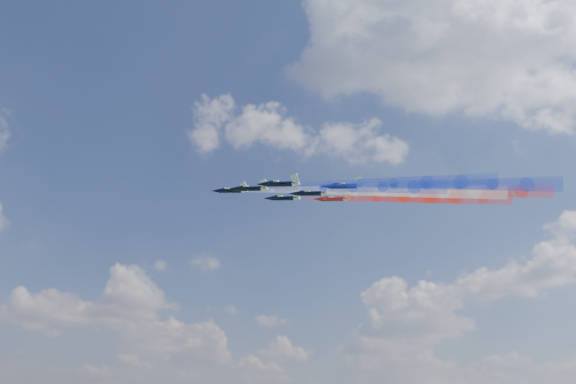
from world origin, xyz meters
TOP-DOWN VIEW (x-y plane):
  - jet_lead at (-22.38, 21.15)m, footprint 12.63×13.37m
  - trail_lead at (-9.64, -0.01)m, footprint 24.08×36.84m
  - jet_inner_left at (-26.03, 7.44)m, footprint 12.63×13.37m
  - trail_inner_left at (-13.29, -13.72)m, footprint 24.08×36.84m
  - jet_inner_right at (-9.07, 17.11)m, footprint 12.63×13.37m
  - trail_inner_right at (3.67, -4.04)m, footprint 24.08×36.84m
  - jet_outer_left at (-27.84, -6.52)m, footprint 12.63×13.37m
  - trail_outer_left at (-15.10, -27.68)m, footprint 24.08×36.84m
  - jet_center_third at (-12.10, 2.65)m, footprint 12.63×13.37m
  - trail_center_third at (0.65, -18.51)m, footprint 24.08×36.84m
  - jet_outer_right at (3.65, 12.41)m, footprint 12.63×13.37m
  - trail_outer_right at (16.40, -8.75)m, footprint 24.08×36.84m
  - jet_rear_left at (-14.20, -11.81)m, footprint 12.63×13.37m
  - trail_rear_left at (-1.46, -32.97)m, footprint 24.08×36.84m
  - jet_rear_right at (-0.47, -1.21)m, footprint 12.63×13.37m
  - trail_rear_right at (12.28, -22.37)m, footprint 24.08×36.84m

SIDE VIEW (x-z plane):
  - trail_outer_left at x=-15.10m, z-range 135.10..143.20m
  - trail_rear_left at x=-1.46m, z-range 135.85..143.95m
  - jet_outer_left at x=-27.84m, z-range 139.07..144.28m
  - trail_inner_left at x=-13.29m, z-range 137.80..145.91m
  - trail_center_third at x=0.65m, z-range 138.02..146.13m
  - jet_rear_left at x=-14.20m, z-range 139.83..145.03m
  - trail_rear_right at x=12.28m, z-range 139.52..147.63m
  - jet_inner_left at x=-26.03m, z-range 141.78..146.99m
  - jet_center_third at x=-12.10m, z-range 142.00..147.21m
  - trail_inner_right at x=3.67m, z-range 140.74..148.85m
  - trail_lead at x=-9.64m, z-range 141.28..149.38m
  - trail_outer_right at x=16.40m, z-range 141.70..149.80m
  - jet_rear_right at x=-0.47m, z-range 143.50..148.70m
  - jet_inner_right at x=-9.07m, z-range 144.72..149.93m
  - jet_lead at x=-22.38m, z-range 145.25..150.46m
  - jet_outer_right at x=3.65m, z-range 145.67..150.88m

